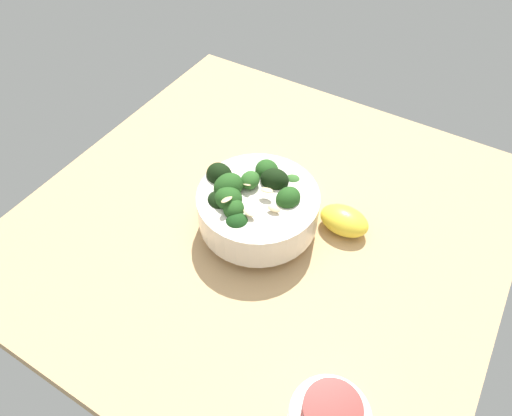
% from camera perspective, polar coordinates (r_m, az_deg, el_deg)
% --- Properties ---
extents(ground_plane, '(0.68, 0.68, 0.04)m').
position_cam_1_polar(ground_plane, '(0.72, 1.13, -2.08)').
color(ground_plane, tan).
extents(bowl_of_broccoli, '(0.17, 0.17, 0.10)m').
position_cam_1_polar(bowl_of_broccoli, '(0.66, -0.20, 0.49)').
color(bowl_of_broccoli, silver).
rests_on(bowl_of_broccoli, ground_plane).
extents(lemon_wedge, '(0.05, 0.07, 0.04)m').
position_cam_1_polar(lemon_wedge, '(0.69, 10.73, -1.51)').
color(lemon_wedge, yellow).
rests_on(lemon_wedge, ground_plane).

